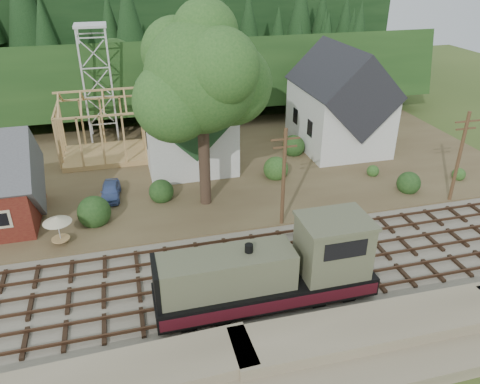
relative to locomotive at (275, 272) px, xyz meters
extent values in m
plane|color=#384C1E|center=(-3.61, 3.00, -2.26)|extent=(140.00, 140.00, 0.00)
cube|color=#726B5B|center=(-3.61, 3.00, -2.18)|extent=(64.00, 11.00, 0.16)
cube|color=brown|center=(-3.61, 21.00, -2.11)|extent=(64.00, 26.00, 0.30)
cube|color=#1E3F19|center=(-3.61, 45.00, -2.26)|extent=(70.00, 28.96, 12.74)
cube|color=black|center=(-3.61, 61.00, -2.26)|extent=(80.00, 20.00, 12.00)
cube|color=silver|center=(-1.61, 23.00, 1.24)|extent=(8.00, 12.00, 6.40)
cube|color=#1B3B1B|center=(-1.61, 23.00, 4.44)|extent=(8.40, 12.96, 8.40)
cube|color=silver|center=(-1.61, 17.00, 6.44)|extent=(2.40, 2.40, 4.00)
cone|color=#1B3B1B|center=(-1.61, 17.00, 9.74)|extent=(5.37, 5.37, 2.60)
cube|color=silver|center=(14.39, 22.00, 1.24)|extent=(8.00, 10.00, 6.40)
cube|color=black|center=(14.39, 22.00, 4.44)|extent=(8.40, 10.80, 8.40)
cube|color=tan|center=(-9.61, 25.00, -1.71)|extent=(8.00, 6.00, 0.50)
cube|color=tan|center=(-9.61, 25.00, 4.94)|extent=(8.00, 0.18, 0.18)
cube|color=silver|center=(-11.01, 29.60, 4.04)|extent=(0.18, 0.18, 12.00)
cube|color=silver|center=(-8.21, 29.60, 4.04)|extent=(0.18, 0.18, 12.00)
cube|color=silver|center=(-11.01, 32.40, 4.04)|extent=(0.18, 0.18, 12.00)
cube|color=silver|center=(-8.21, 32.40, 4.04)|extent=(0.18, 0.18, 12.00)
cube|color=silver|center=(-9.61, 31.00, 10.04)|extent=(3.20, 3.20, 0.25)
cylinder|color=#38281E|center=(-1.61, 13.00, 2.04)|extent=(0.90, 0.90, 8.00)
sphere|color=#25521F|center=(-1.61, 13.00, 8.54)|extent=(8.40, 8.40, 8.40)
sphere|color=#25521F|center=(0.89, 14.00, 7.54)|extent=(6.40, 6.40, 6.40)
sphere|color=#25521F|center=(-3.81, 12.20, 7.04)|extent=(6.00, 6.00, 6.00)
cylinder|color=#4C331E|center=(3.39, 8.20, 1.74)|extent=(0.28, 0.28, 8.00)
cube|color=#4C331E|center=(3.39, 8.20, 4.94)|extent=(2.20, 0.12, 0.12)
cube|color=#4C331E|center=(3.39, 8.20, 4.34)|extent=(1.80, 0.12, 0.12)
cylinder|color=#4C331E|center=(18.39, 8.20, 1.74)|extent=(0.28, 0.28, 8.00)
cube|color=#4C331E|center=(18.39, 8.20, 4.94)|extent=(2.20, 0.12, 0.12)
cube|color=#4C331E|center=(18.39, 8.20, 4.34)|extent=(1.80, 0.12, 0.12)
cube|color=black|center=(-0.50, 0.00, -1.91)|extent=(12.95, 2.70, 0.38)
cube|color=black|center=(-0.50, 0.00, -1.15)|extent=(12.95, 3.13, 1.19)
cube|color=#5A5B42|center=(-2.87, 0.00, 0.57)|extent=(7.77, 2.48, 2.27)
cube|color=#5A5B42|center=(3.60, 0.00, 1.17)|extent=(3.88, 3.02, 3.45)
cube|color=#5A5B42|center=(3.60, 0.00, 2.95)|extent=(4.10, 3.24, 0.22)
cube|color=black|center=(3.60, -1.53, 1.92)|extent=(2.59, 0.06, 1.08)
cube|color=#3E0D15|center=(-0.50, -1.58, -1.15)|extent=(12.95, 0.04, 0.76)
cube|color=#3E0D15|center=(-0.50, 1.59, -1.15)|extent=(12.95, 0.04, 0.76)
cylinder|color=black|center=(-1.58, 0.00, 1.81)|extent=(0.47, 0.47, 0.76)
imported|color=#4F66A9|center=(-9.24, 15.84, -1.30)|extent=(1.85, 3.96, 1.31)
imported|color=red|center=(14.05, 20.21, -1.35)|extent=(4.82, 3.79, 1.22)
cylinder|color=silver|center=(-12.84, 9.55, -0.96)|extent=(0.09, 0.09, 2.00)
cylinder|color=tan|center=(-12.84, 9.55, -1.55)|extent=(1.27, 1.27, 0.07)
cone|color=beige|center=(-12.84, 9.55, 0.04)|extent=(2.00, 2.00, 0.45)
camera|label=1|loc=(-7.61, -20.91, 16.75)|focal=35.00mm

